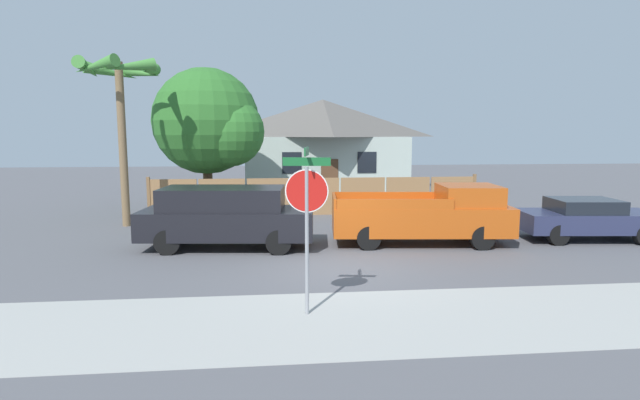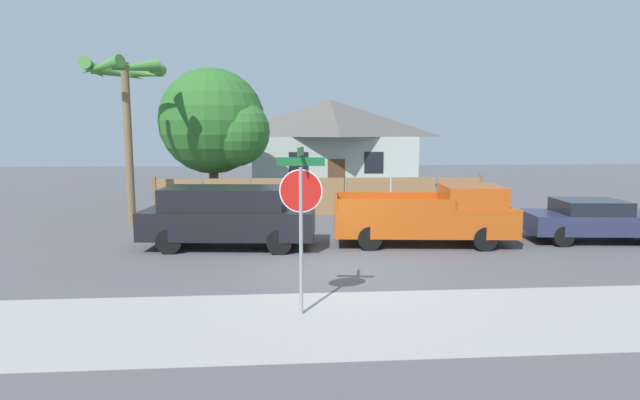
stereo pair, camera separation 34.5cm
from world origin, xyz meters
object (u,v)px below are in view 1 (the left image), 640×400
object	(u,v)px
house	(323,144)
stop_sign	(307,203)
orange_pickup	(427,215)
palm_tree	(119,83)
red_suv	(227,215)
oak_tree	(211,124)
parked_sedan	(587,218)

from	to	relation	value
house	stop_sign	distance (m)	20.35
stop_sign	orange_pickup	bearing A→B (deg)	63.07
palm_tree	red_suv	world-z (taller)	palm_tree
oak_tree	parked_sedan	distance (m)	14.56
red_suv	stop_sign	xyz separation A→B (m)	(1.91, -5.61, 1.11)
oak_tree	red_suv	xyz separation A→B (m)	(1.17, -7.17, -2.77)
orange_pickup	stop_sign	bearing A→B (deg)	-120.37
oak_tree	parked_sedan	xyz separation A→B (m)	(12.30, -7.17, -3.05)
parked_sedan	stop_sign	distance (m)	10.88
house	parked_sedan	size ratio (longest dim) A/B	2.19
parked_sedan	stop_sign	size ratio (longest dim) A/B	1.40
stop_sign	house	bearing A→B (deg)	92.10
palm_tree	stop_sign	world-z (taller)	palm_tree
house	orange_pickup	xyz separation A→B (m)	(1.60, -14.60, -1.86)
house	stop_sign	world-z (taller)	house
palm_tree	red_suv	distance (m)	6.89
house	orange_pickup	bearing A→B (deg)	-83.76
house	palm_tree	xyz separation A→B (m)	(-8.28, -10.66, 2.32)
house	parked_sedan	world-z (taller)	house
oak_tree	stop_sign	distance (m)	13.25
orange_pickup	stop_sign	xyz separation A→B (m)	(-4.05, -5.58, 1.20)
palm_tree	parked_sedan	world-z (taller)	palm_tree
house	parked_sedan	xyz separation A→B (m)	(6.76, -14.58, -2.05)
red_suv	parked_sedan	size ratio (longest dim) A/B	1.18
house	red_suv	xyz separation A→B (m)	(-4.37, -14.58, -1.77)
palm_tree	house	bearing A→B (deg)	52.15
orange_pickup	parked_sedan	size ratio (longest dim) A/B	1.26
house	red_suv	size ratio (longest dim) A/B	1.85
house	parked_sedan	distance (m)	16.20
orange_pickup	parked_sedan	world-z (taller)	orange_pickup
red_suv	orange_pickup	bearing A→B (deg)	5.38
oak_tree	orange_pickup	distance (m)	10.53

